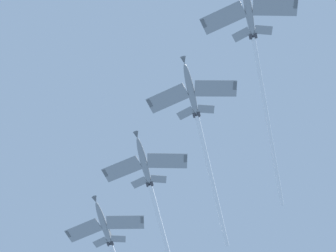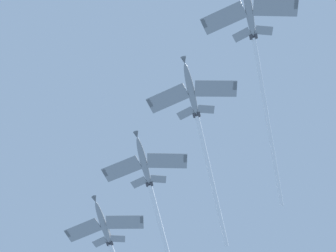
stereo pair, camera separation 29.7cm
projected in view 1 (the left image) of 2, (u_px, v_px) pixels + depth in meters
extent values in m
ellipsoid|color=gray|center=(248.00, 8.00, 114.76)|extent=(10.73, 8.21, 4.07)
cube|color=gray|center=(275.00, 7.00, 114.27)|extent=(9.13, 8.57, 1.02)
cube|color=#595E60|center=(296.00, 4.00, 113.95)|extent=(1.69, 1.80, 0.53)
cube|color=gray|center=(223.00, 18.00, 115.64)|extent=(6.56, 9.67, 1.02)
cube|color=#595E60|center=(204.00, 23.00, 116.39)|extent=(1.91, 1.29, 0.53)
cube|color=gray|center=(263.00, 30.00, 116.25)|extent=(3.95, 3.59, 0.57)
cube|color=gray|center=(241.00, 35.00, 116.84)|extent=(2.77, 3.97, 0.57)
cube|color=#595E60|center=(252.00, 30.00, 117.77)|extent=(2.54, 1.86, 3.28)
cylinder|color=#38383D|center=(255.00, 36.00, 116.68)|extent=(1.41, 1.32, 1.01)
cylinder|color=#38383D|center=(251.00, 37.00, 116.80)|extent=(1.41, 1.32, 1.01)
cylinder|color=white|center=(269.00, 126.00, 124.00)|extent=(32.65, 23.34, 10.05)
ellipsoid|color=gray|center=(191.00, 90.00, 122.16)|extent=(10.79, 8.10, 4.08)
cone|color=#595E60|center=(184.00, 60.00, 119.78)|extent=(2.19, 2.03, 1.54)
ellipsoid|color=black|center=(189.00, 80.00, 121.97)|extent=(2.98, 2.48, 1.52)
cube|color=gray|center=(216.00, 88.00, 121.63)|extent=(9.09, 8.63, 1.02)
cube|color=#595E60|center=(235.00, 86.00, 121.29)|extent=(1.70, 1.80, 0.53)
cube|color=gray|center=(168.00, 98.00, 123.08)|extent=(6.47, 9.67, 1.02)
cube|color=#595E60|center=(150.00, 103.00, 123.86)|extent=(1.91, 1.28, 0.53)
cube|color=gray|center=(206.00, 109.00, 123.63)|extent=(3.94, 3.61, 0.57)
cube|color=gray|center=(185.00, 113.00, 124.25)|extent=(2.73, 3.96, 0.57)
cube|color=#595E60|center=(196.00, 108.00, 125.16)|extent=(2.56, 1.83, 3.28)
cylinder|color=#38383D|center=(198.00, 114.00, 124.07)|extent=(1.41, 1.31, 1.01)
cylinder|color=#38383D|center=(194.00, 115.00, 124.19)|extent=(1.41, 1.31, 1.01)
cylinder|color=white|center=(213.00, 184.00, 130.28)|extent=(28.21, 19.79, 8.84)
ellipsoid|color=gray|center=(144.00, 162.00, 128.61)|extent=(10.74, 8.23, 3.89)
cone|color=#595E60|center=(137.00, 135.00, 126.11)|extent=(2.18, 2.03, 1.51)
ellipsoid|color=black|center=(142.00, 152.00, 128.38)|extent=(2.97, 2.50, 1.48)
cube|color=gray|center=(167.00, 161.00, 128.13)|extent=(9.14, 8.58, 0.96)
cube|color=#595E60|center=(185.00, 159.00, 127.82)|extent=(1.70, 1.81, 0.50)
cube|color=gray|center=(122.00, 169.00, 129.50)|extent=(6.57, 9.68, 0.96)
cube|color=#595E60|center=(105.00, 173.00, 130.25)|extent=(1.92, 1.30, 0.50)
cube|color=gray|center=(158.00, 179.00, 130.17)|extent=(3.96, 3.59, 0.54)
cube|color=gray|center=(139.00, 182.00, 130.76)|extent=(2.78, 3.97, 0.54)
cube|color=#595E60|center=(149.00, 177.00, 131.68)|extent=(2.51, 1.84, 3.25)
cylinder|color=#38383D|center=(152.00, 184.00, 130.62)|extent=(1.40, 1.32, 1.00)
cylinder|color=#38383D|center=(148.00, 184.00, 130.73)|extent=(1.40, 1.32, 1.00)
cylinder|color=white|center=(165.00, 243.00, 136.78)|extent=(26.67, 19.24, 7.96)
ellipsoid|color=gray|center=(103.00, 223.00, 136.98)|extent=(10.90, 7.94, 4.00)
cone|color=#595E60|center=(95.00, 200.00, 134.57)|extent=(2.19, 2.01, 1.53)
ellipsoid|color=black|center=(101.00, 215.00, 136.78)|extent=(3.00, 2.45, 1.50)
cube|color=gray|center=(125.00, 222.00, 136.39)|extent=(9.03, 8.71, 1.00)
cube|color=#595E60|center=(142.00, 220.00, 136.01)|extent=(1.72, 1.78, 0.52)
cube|color=gray|center=(84.00, 230.00, 137.95)|extent=(6.34, 9.67, 1.00)
cube|color=#595E60|center=(68.00, 234.00, 138.78)|extent=(1.91, 1.25, 0.52)
cube|color=gray|center=(118.00, 239.00, 138.44)|extent=(3.93, 3.65, 0.56)
cube|color=gray|center=(100.00, 242.00, 139.11)|extent=(2.68, 3.95, 0.56)
cube|color=#595E60|center=(110.00, 237.00, 139.99)|extent=(2.57, 1.78, 3.26)
cylinder|color=#38383D|center=(112.00, 243.00, 138.90)|extent=(1.40, 1.30, 1.00)
cylinder|color=#38383D|center=(108.00, 244.00, 139.04)|extent=(1.40, 1.30, 1.00)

